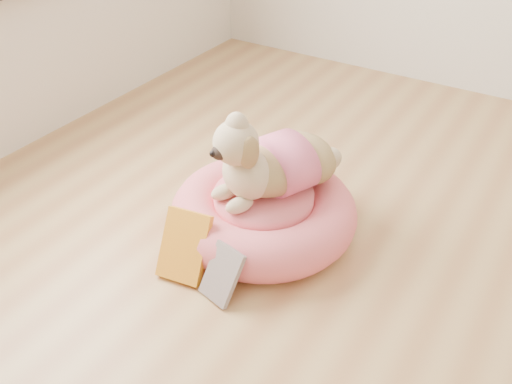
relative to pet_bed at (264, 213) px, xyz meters
The scene contains 4 objects.
pet_bed is the anchor object (origin of this frame).
dog 0.26m from the pet_bed, 64.37° to the left, with size 0.31×0.46×0.33m, color brown, non-canonical shape.
book_yellow 0.33m from the pet_bed, 108.55° to the right, with size 0.15×0.03×0.23m, color yellow.
book_white 0.34m from the pet_bed, 80.44° to the right, with size 0.12×0.02×0.18m, color white.
Camera 1 is at (0.04, -0.72, 1.27)m, focal length 40.00 mm.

